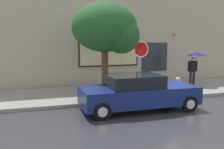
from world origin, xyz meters
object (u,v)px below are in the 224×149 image
(street_tree, at_px, (108,29))
(stop_sign, at_px, (141,57))
(fire_hydrant, at_px, (178,85))
(parked_car, at_px, (138,92))
(pedestrian_with_umbrella, at_px, (195,59))

(street_tree, height_order, stop_sign, street_tree)
(fire_hydrant, height_order, stop_sign, stop_sign)
(parked_car, bearing_deg, fire_hydrant, 31.83)
(parked_car, xyz_separation_m, street_tree, (-0.52, 2.36, 2.57))
(pedestrian_with_umbrella, distance_m, stop_sign, 4.19)
(parked_car, height_order, fire_hydrant, parked_car)
(pedestrian_with_umbrella, relative_size, stop_sign, 0.76)
(fire_hydrant, bearing_deg, stop_sign, 178.78)
(pedestrian_with_umbrella, height_order, stop_sign, stop_sign)
(pedestrian_with_umbrella, distance_m, street_tree, 5.72)
(parked_car, relative_size, stop_sign, 1.80)
(fire_hydrant, relative_size, street_tree, 0.18)
(fire_hydrant, distance_m, stop_sign, 2.49)
(pedestrian_with_umbrella, xyz_separation_m, street_tree, (-5.44, -0.85, 1.56))
(stop_sign, bearing_deg, street_tree, 162.25)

